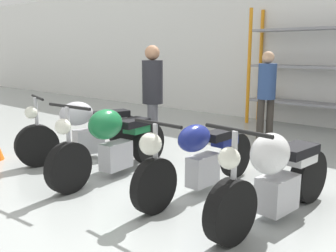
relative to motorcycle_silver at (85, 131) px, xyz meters
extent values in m
plane|color=#9EA3A0|center=(1.56, -0.27, -0.44)|extent=(30.00, 30.00, 0.00)
cube|color=white|center=(1.56, 4.94, 1.36)|extent=(30.00, 0.08, 3.60)
cylinder|color=orange|center=(0.40, 4.30, 0.85)|extent=(0.08, 0.08, 2.58)
cylinder|color=orange|center=(0.40, 4.85, 0.85)|extent=(0.08, 0.08, 2.58)
cube|color=tan|center=(0.64, 4.63, 0.22)|extent=(0.28, 0.27, 0.19)
cylinder|color=black|center=(-0.21, -0.69, -0.14)|extent=(0.33, 0.63, 0.61)
cylinder|color=black|center=(0.21, 0.69, -0.14)|extent=(0.33, 0.63, 0.61)
cube|color=#ADADB2|center=(0.01, 0.05, -0.17)|extent=(0.39, 0.49, 0.36)
ellipsoid|color=#B7B7BF|center=(-0.04, -0.12, 0.27)|extent=(0.44, 0.58, 0.36)
cube|color=black|center=(0.13, 0.42, 0.22)|extent=(0.41, 0.61, 0.10)
cube|color=#B7B7BF|center=(0.14, 0.45, 0.13)|extent=(0.32, 0.44, 0.12)
cylinder|color=#ADADB2|center=(-0.21, -0.67, 0.21)|extent=(0.06, 0.06, 0.69)
sphere|color=silver|center=(-0.23, -0.74, 0.35)|extent=(0.18, 0.18, 0.18)
cylinder|color=black|center=(-0.20, -0.64, 0.56)|extent=(0.58, 0.21, 0.04)
cylinder|color=black|center=(1.01, -1.00, -0.14)|extent=(0.17, 0.62, 0.61)
cylinder|color=black|center=(0.90, 0.46, -0.14)|extent=(0.17, 0.62, 0.61)
cube|color=#ADADB2|center=(0.95, -0.22, -0.17)|extent=(0.26, 0.45, 0.36)
ellipsoid|color=#196B38|center=(0.97, -0.39, 0.28)|extent=(0.37, 0.54, 0.39)
cube|color=black|center=(0.93, 0.12, 0.22)|extent=(0.30, 0.48, 0.10)
cube|color=#196B38|center=(0.92, 0.20, 0.13)|extent=(0.26, 0.34, 0.12)
cylinder|color=#ADADB2|center=(1.01, -0.98, 0.22)|extent=(0.05, 0.05, 0.71)
sphere|color=silver|center=(1.02, -1.05, 0.36)|extent=(0.18, 0.18, 0.18)
cylinder|color=black|center=(1.01, -0.95, 0.57)|extent=(0.70, 0.09, 0.04)
cylinder|color=black|center=(2.15, -0.76, -0.15)|extent=(0.12, 0.59, 0.58)
cylinder|color=black|center=(2.19, 0.78, -0.15)|extent=(0.12, 0.59, 0.58)
cube|color=#ADADB2|center=(2.17, 0.06, -0.18)|extent=(0.21, 0.43, 0.36)
ellipsoid|color=navy|center=(2.16, -0.11, 0.23)|extent=(0.28, 0.50, 0.31)
cube|color=black|center=(2.18, 0.40, 0.19)|extent=(0.23, 0.50, 0.10)
cube|color=navy|center=(2.18, 0.51, 0.10)|extent=(0.19, 0.35, 0.12)
cylinder|color=#ADADB2|center=(2.15, -0.74, 0.17)|extent=(0.05, 0.05, 0.64)
sphere|color=silver|center=(2.15, -0.81, 0.30)|extent=(0.23, 0.23, 0.23)
cylinder|color=black|center=(2.15, -0.71, 0.49)|extent=(0.63, 0.05, 0.04)
cylinder|color=black|center=(3.07, -0.79, -0.15)|extent=(0.21, 0.59, 0.58)
cylinder|color=black|center=(3.22, 0.58, -0.15)|extent=(0.21, 0.59, 0.58)
cube|color=#ADADB2|center=(3.15, -0.06, -0.18)|extent=(0.31, 0.45, 0.36)
ellipsoid|color=silver|center=(3.13, -0.23, 0.25)|extent=(0.38, 0.48, 0.39)
cube|color=black|center=(3.19, 0.27, 0.20)|extent=(0.33, 0.53, 0.10)
cube|color=silver|center=(3.20, 0.34, 0.11)|extent=(0.27, 0.38, 0.12)
cylinder|color=#ADADB2|center=(3.07, -0.77, 0.20)|extent=(0.06, 0.06, 0.70)
sphere|color=silver|center=(3.07, -0.84, 0.33)|extent=(0.19, 0.19, 0.19)
cylinder|color=black|center=(3.08, -0.74, 0.55)|extent=(0.67, 0.11, 0.04)
cylinder|color=#595960|center=(0.61, 0.90, -0.02)|extent=(0.13, 0.13, 0.84)
cylinder|color=#595960|center=(0.70, 0.74, -0.02)|extent=(0.13, 0.13, 0.84)
cylinder|color=#232328|center=(0.65, 0.82, 0.73)|extent=(0.44, 0.44, 0.66)
sphere|color=#9E7051|center=(0.65, 0.82, 1.17)|extent=(0.23, 0.23, 0.23)
cylinder|color=#38332D|center=(1.64, 2.88, -0.05)|extent=(0.13, 0.13, 0.79)
cylinder|color=#38332D|center=(1.52, 2.74, -0.05)|extent=(0.13, 0.13, 0.79)
cylinder|color=navy|center=(1.58, 2.81, 0.67)|extent=(0.45, 0.45, 0.63)
sphere|color=tan|center=(1.58, 2.81, 1.09)|extent=(0.22, 0.22, 0.22)
camera|label=1|loc=(4.62, -3.40, 1.19)|focal=40.00mm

